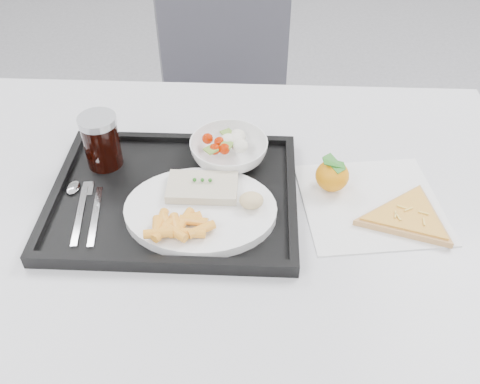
# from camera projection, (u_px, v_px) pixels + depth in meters

# --- Properties ---
(table) EXTENTS (1.20, 0.80, 0.75)m
(table) POSITION_uv_depth(u_px,v_px,m) (217.00, 218.00, 1.06)
(table) COLOR silver
(table) RESTS_ON ground
(chair) EXTENTS (0.55, 0.56, 0.93)m
(chair) POSITION_uv_depth(u_px,v_px,m) (224.00, 95.00, 1.66)
(chair) COLOR #3F3E47
(chair) RESTS_ON ground
(tray) EXTENTS (0.45, 0.35, 0.03)m
(tray) POSITION_uv_depth(u_px,v_px,m) (175.00, 197.00, 0.99)
(tray) COLOR black
(tray) RESTS_ON table
(dinner_plate) EXTENTS (0.27, 0.27, 0.02)m
(dinner_plate) POSITION_uv_depth(u_px,v_px,m) (201.00, 210.00, 0.94)
(dinner_plate) COLOR white
(dinner_plate) RESTS_ON tray
(fish_fillet) EXTENTS (0.13, 0.08, 0.02)m
(fish_fillet) POSITION_uv_depth(u_px,v_px,m) (202.00, 187.00, 0.96)
(fish_fillet) COLOR beige
(fish_fillet) RESTS_ON dinner_plate
(bread_roll) EXTENTS (0.05, 0.04, 0.03)m
(bread_roll) POSITION_uv_depth(u_px,v_px,m) (251.00, 200.00, 0.93)
(bread_roll) COLOR #E4C67F
(bread_roll) RESTS_ON dinner_plate
(salad_bowl) EXTENTS (0.15, 0.15, 0.05)m
(salad_bowl) POSITION_uv_depth(u_px,v_px,m) (229.00, 151.00, 1.05)
(salad_bowl) COLOR white
(salad_bowl) RESTS_ON tray
(cola_glass) EXTENTS (0.07, 0.07, 0.11)m
(cola_glass) POSITION_uv_depth(u_px,v_px,m) (101.00, 140.00, 1.02)
(cola_glass) COLOR black
(cola_glass) RESTS_ON tray
(cutlery) EXTENTS (0.09, 0.17, 0.01)m
(cutlery) POSITION_uv_depth(u_px,v_px,m) (83.00, 203.00, 0.97)
(cutlery) COLOR silver
(cutlery) RESTS_ON tray
(napkin) EXTENTS (0.28, 0.27, 0.00)m
(napkin) POSITION_uv_depth(u_px,v_px,m) (371.00, 203.00, 0.99)
(napkin) COLOR white
(napkin) RESTS_ON table
(tangerine) EXTENTS (0.08, 0.08, 0.07)m
(tangerine) POSITION_uv_depth(u_px,v_px,m) (332.00, 175.00, 1.00)
(tangerine) COLOR orange
(tangerine) RESTS_ON napkin
(pizza_slice) EXTENTS (0.23, 0.23, 0.02)m
(pizza_slice) POSITION_uv_depth(u_px,v_px,m) (408.00, 217.00, 0.95)
(pizza_slice) COLOR tan
(pizza_slice) RESTS_ON napkin
(carrot_pile) EXTENTS (0.12, 0.08, 0.02)m
(carrot_pile) POSITION_uv_depth(u_px,v_px,m) (176.00, 226.00, 0.88)
(carrot_pile) COLOR orange
(carrot_pile) RESTS_ON dinner_plate
(salad_contents) EXTENTS (0.09, 0.09, 0.03)m
(salad_contents) POSITION_uv_depth(u_px,v_px,m) (229.00, 142.00, 1.05)
(salad_contents) COLOR #A91C00
(salad_contents) RESTS_ON salad_bowl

